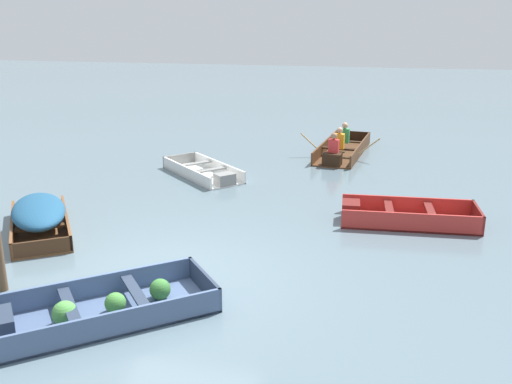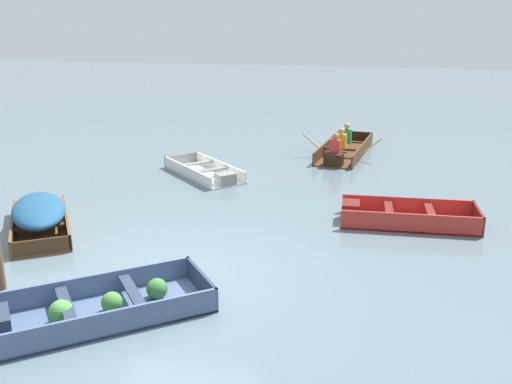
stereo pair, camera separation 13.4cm
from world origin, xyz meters
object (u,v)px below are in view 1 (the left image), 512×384
at_px(skiff_wooden_brown_mid_moored, 39,214).
at_px(skiff_white_near_moored, 205,173).
at_px(rowboat_dark_varnish_with_crew, 341,149).
at_px(dinghy_slate_blue_foreground, 97,309).
at_px(skiff_red_far_moored, 402,216).

bearing_deg(skiff_wooden_brown_mid_moored, skiff_white_near_moored, 67.14).
bearing_deg(rowboat_dark_varnish_with_crew, skiff_wooden_brown_mid_moored, -124.28).
bearing_deg(skiff_wooden_brown_mid_moored, rowboat_dark_varnish_with_crew, 55.72).
bearing_deg(skiff_white_near_moored, dinghy_slate_blue_foreground, -83.89).
distance_m(skiff_wooden_brown_mid_moored, skiff_red_far_moored, 7.22).
distance_m(skiff_white_near_moored, skiff_wooden_brown_mid_moored, 4.92).
xyz_separation_m(dinghy_slate_blue_foreground, rowboat_dark_varnish_with_crew, (2.52, 10.46, 0.07)).
height_order(skiff_white_near_moored, rowboat_dark_varnish_with_crew, rowboat_dark_varnish_with_crew).
distance_m(skiff_white_near_moored, rowboat_dark_varnish_with_crew, 4.54).
xyz_separation_m(dinghy_slate_blue_foreground, skiff_white_near_moored, (-0.79, 7.34, -0.03)).
xyz_separation_m(dinghy_slate_blue_foreground, skiff_red_far_moored, (4.21, 4.91, -0.00)).
xyz_separation_m(skiff_wooden_brown_mid_moored, rowboat_dark_varnish_with_crew, (5.21, 7.65, -0.15)).
height_order(dinghy_slate_blue_foreground, skiff_wooden_brown_mid_moored, skiff_wooden_brown_mid_moored).
bearing_deg(dinghy_slate_blue_foreground, skiff_wooden_brown_mid_moored, 133.79).
bearing_deg(skiff_red_far_moored, dinghy_slate_blue_foreground, -130.60).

